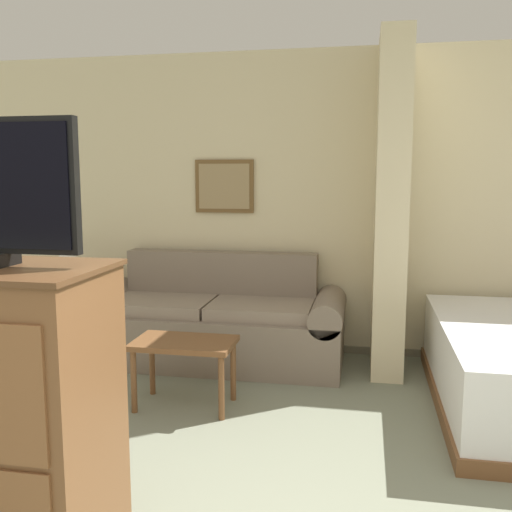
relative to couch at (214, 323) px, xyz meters
The scene contains 6 objects.
wall_back 1.43m from the couch, 27.25° to the left, with size 6.86×0.16×2.60m.
wall_partition_pillar 1.72m from the couch, ahead, with size 0.24×0.72×2.60m.
couch is the anchor object (origin of this frame).
coffee_table 0.99m from the couch, 86.39° to the right, with size 0.67×0.41×0.46m.
side_table 1.27m from the couch, behind, with size 0.43×0.43×0.53m.
table_lamp 1.36m from the couch, behind, with size 0.30×0.30×0.45m.
Camera 1 is at (0.29, -1.23, 1.55)m, focal length 40.00 mm.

